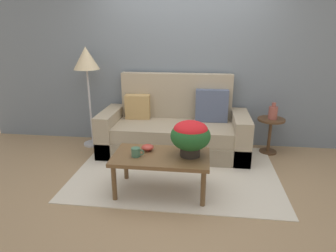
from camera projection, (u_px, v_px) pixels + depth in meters
name	position (u px, v px, depth m)	size (l,w,h in m)	color
ground_plane	(176.00, 174.00, 3.75)	(14.00, 14.00, 0.00)	#997A56
wall_back	(185.00, 55.00, 4.44)	(6.40, 0.12, 2.74)	slate
area_rug	(176.00, 171.00, 3.82)	(2.52, 1.82, 0.01)	beige
couch	(175.00, 130.00, 4.34)	(2.10, 0.86, 1.12)	gray
coffee_table	(161.00, 160.00, 3.23)	(1.04, 0.59, 0.44)	brown
side_table	(270.00, 129.00, 4.29)	(0.38, 0.38, 0.52)	#4C331E
floor_lamp	(86.00, 64.00, 4.30)	(0.38, 0.38, 1.50)	#B2B2B7
potted_plant	(190.00, 135.00, 3.13)	(0.43, 0.43, 0.39)	black
coffee_mug	(136.00, 152.00, 3.17)	(0.14, 0.10, 0.10)	#3D664C
snack_bowl	(148.00, 147.00, 3.32)	(0.14, 0.14, 0.07)	#B2382D
table_vase	(273.00, 112.00, 4.19)	(0.13, 0.13, 0.24)	#934C42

